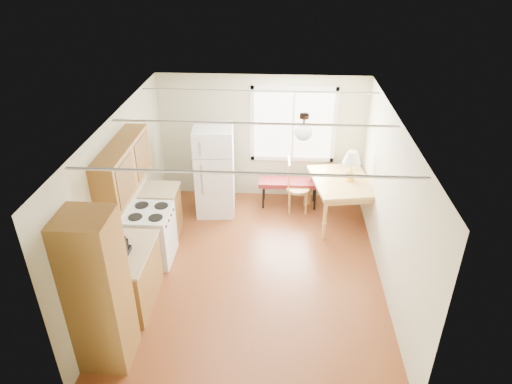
# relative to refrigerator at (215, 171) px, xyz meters

# --- Properties ---
(room_shell) EXTENTS (4.60, 5.60, 2.62)m
(room_shell) POSITION_rel_refrigerator_xyz_m (0.85, -1.78, 0.39)
(room_shell) COLOR #572611
(room_shell) RESTS_ON ground
(kitchen_run) EXTENTS (0.65, 3.40, 2.20)m
(kitchen_run) POSITION_rel_refrigerator_xyz_m (-0.87, -2.41, -0.02)
(kitchen_run) COLOR brown
(kitchen_run) RESTS_ON ground
(window_unit) EXTENTS (1.64, 0.05, 1.51)m
(window_unit) POSITION_rel_refrigerator_xyz_m (1.45, 0.70, 0.69)
(window_unit) COLOR white
(window_unit) RESTS_ON room_shell
(pendant_light) EXTENTS (0.26, 0.26, 0.40)m
(pendant_light) POSITION_rel_refrigerator_xyz_m (1.55, -1.38, 1.37)
(pendant_light) COLOR black
(pendant_light) RESTS_ON room_shell
(refrigerator) EXTENTS (0.76, 0.77, 1.73)m
(refrigerator) POSITION_rel_refrigerator_xyz_m (0.00, 0.00, 0.00)
(refrigerator) COLOR white
(refrigerator) RESTS_ON ground
(bench) EXTENTS (1.20, 0.46, 0.55)m
(bench) POSITION_rel_refrigerator_xyz_m (1.41, 0.31, -0.37)
(bench) COLOR maroon
(bench) RESTS_ON ground
(dining_table) EXTENTS (1.22, 1.49, 0.84)m
(dining_table) POSITION_rel_refrigerator_xyz_m (2.35, -0.18, -0.13)
(dining_table) COLOR #B88B47
(dining_table) RESTS_ON ground
(chair) EXTENTS (0.46, 0.46, 1.05)m
(chair) POSITION_rel_refrigerator_xyz_m (1.48, 0.12, -0.26)
(chair) COLOR #B88B47
(chair) RESTS_ON ground
(table_lamp) EXTENTS (0.33, 0.33, 0.57)m
(table_lamp) POSITION_rel_refrigerator_xyz_m (2.49, -0.18, 0.39)
(table_lamp) COLOR gold
(table_lamp) RESTS_ON dining_table
(coffee_maker) EXTENTS (0.16, 0.21, 0.32)m
(coffee_maker) POSITION_rel_refrigerator_xyz_m (-0.87, -2.67, 0.15)
(coffee_maker) COLOR black
(coffee_maker) RESTS_ON kitchen_run
(kettle) EXTENTS (0.13, 0.13, 0.25)m
(kettle) POSITION_rel_refrigerator_xyz_m (-0.97, -2.51, 0.14)
(kettle) COLOR red
(kettle) RESTS_ON kitchen_run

